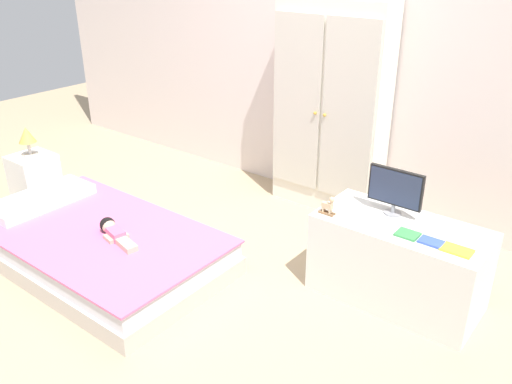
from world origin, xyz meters
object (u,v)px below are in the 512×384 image
(bed, at_px, (100,247))
(doll, at_px, (113,230))
(nightstand, at_px, (35,181))
(tv_monitor, at_px, (395,189))
(book_yellow, at_px, (457,250))
(book_blue, at_px, (431,242))
(wardrobe, at_px, (330,109))
(tv_stand, at_px, (398,262))
(book_green, at_px, (408,234))
(rocking_horse_toy, at_px, (328,206))
(table_lamp, at_px, (27,136))

(bed, distance_m, doll, 0.21)
(nightstand, distance_m, tv_monitor, 2.79)
(book_yellow, bearing_deg, book_blue, 180.00)
(wardrobe, distance_m, tv_stand, 1.39)
(book_yellow, bearing_deg, bed, -160.25)
(tv_stand, distance_m, book_green, 0.28)
(book_green, bearing_deg, tv_stand, 124.49)
(rocking_horse_toy, xyz_separation_m, book_green, (0.46, 0.05, -0.05))
(book_blue, distance_m, book_yellow, 0.13)
(tv_stand, bearing_deg, rocking_horse_toy, -158.53)
(wardrobe, height_order, book_yellow, wardrobe)
(tv_monitor, relative_size, book_yellow, 2.09)
(nightstand, xyz_separation_m, book_green, (2.84, 0.51, 0.29))
(tv_monitor, relative_size, book_green, 2.71)
(doll, relative_size, nightstand, 0.90)
(table_lamp, bearing_deg, wardrobe, 38.50)
(tv_monitor, bearing_deg, tv_stand, -38.13)
(table_lamp, xyz_separation_m, rocking_horse_toy, (2.38, 0.46, -0.04))
(book_green, xyz_separation_m, book_yellow, (0.27, 0.00, -0.00))
(tv_monitor, bearing_deg, doll, -148.44)
(wardrobe, xyz_separation_m, rocking_horse_toy, (0.58, -0.97, -0.25))
(nightstand, distance_m, wardrobe, 2.37)
(book_yellow, bearing_deg, table_lamp, -170.77)
(bed, distance_m, book_blue, 2.06)
(nightstand, relative_size, book_blue, 3.53)
(tv_monitor, bearing_deg, book_green, -46.78)
(bed, relative_size, tv_monitor, 5.19)
(table_lamp, bearing_deg, book_green, 10.08)
(nightstand, distance_m, book_yellow, 3.16)
(table_lamp, xyz_separation_m, book_yellow, (3.11, 0.51, -0.09))
(tv_stand, distance_m, rocking_horse_toy, 0.52)
(book_green, bearing_deg, bed, -157.55)
(nightstand, relative_size, book_green, 3.64)
(nightstand, distance_m, tv_stand, 2.84)
(table_lamp, bearing_deg, book_blue, 9.64)
(bed, bearing_deg, wardrobe, 66.68)
(table_lamp, height_order, rocking_horse_toy, table_lamp)
(bed, bearing_deg, book_green, 22.45)
(book_blue, bearing_deg, rocking_horse_toy, -175.19)
(nightstand, height_order, table_lamp, table_lamp)
(wardrobe, height_order, book_green, wardrobe)
(wardrobe, relative_size, rocking_horse_toy, 13.73)
(book_green, bearing_deg, wardrobe, 138.59)
(book_blue, bearing_deg, tv_stand, 152.77)
(table_lamp, relative_size, rocking_horse_toy, 1.99)
(nightstand, height_order, tv_monitor, tv_monitor)
(bed, xyz_separation_m, book_green, (1.76, 0.73, 0.38))
(rocking_horse_toy, bearing_deg, doll, -150.41)
(doll, distance_m, wardrobe, 1.80)
(nightstand, relative_size, tv_stand, 0.45)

